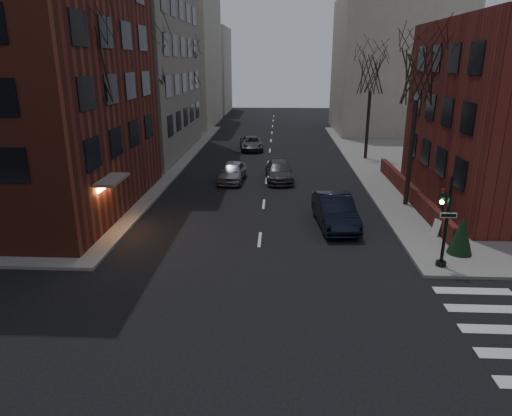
% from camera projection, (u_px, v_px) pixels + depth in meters
% --- Properties ---
extents(ground, '(160.00, 160.00, 0.00)m').
position_uv_depth(ground, '(240.00, 414.00, 11.67)').
color(ground, black).
rests_on(ground, ground).
extents(low_wall_right, '(0.35, 16.00, 1.00)m').
position_uv_depth(low_wall_right, '(410.00, 192.00, 29.08)').
color(low_wall_right, maroon).
rests_on(low_wall_right, sidewalk_far_right).
extents(building_distant_la, '(14.00, 16.00, 18.00)m').
position_uv_depth(building_distant_la, '(163.00, 58.00, 61.87)').
color(building_distant_la, '#B9B19D').
rests_on(building_distant_la, ground).
extents(building_distant_ra, '(14.00, 14.00, 16.00)m').
position_uv_depth(building_distant_ra, '(395.00, 66.00, 56.00)').
color(building_distant_ra, '#B9B19D').
rests_on(building_distant_ra, ground).
extents(building_distant_lb, '(10.00, 12.00, 14.00)m').
position_uv_depth(building_distant_lb, '(199.00, 71.00, 78.54)').
color(building_distant_lb, '#B9B19D').
rests_on(building_distant_lb, ground).
extents(traffic_signal, '(0.76, 0.44, 4.00)m').
position_uv_depth(traffic_signal, '(444.00, 228.00, 19.25)').
color(traffic_signal, black).
rests_on(traffic_signal, sidewalk_far_right).
extents(tree_left_a, '(4.18, 4.18, 10.26)m').
position_uv_depth(tree_left_a, '(86.00, 64.00, 22.78)').
color(tree_left_a, '#2D231C').
rests_on(tree_left_a, sidewalk_far_left).
extents(tree_left_b, '(4.40, 4.40, 10.80)m').
position_uv_depth(tree_left_b, '(150.00, 57.00, 34.05)').
color(tree_left_b, '#2D231C').
rests_on(tree_left_b, sidewalk_far_left).
extents(tree_left_c, '(3.96, 3.96, 9.72)m').
position_uv_depth(tree_left_c, '(187.00, 67.00, 47.62)').
color(tree_left_c, '#2D231C').
rests_on(tree_left_c, sidewalk_far_left).
extents(tree_right_a, '(3.96, 3.96, 9.72)m').
position_uv_depth(tree_right_a, '(419.00, 72.00, 25.88)').
color(tree_right_a, '#2D231C').
rests_on(tree_right_a, sidewalk_far_right).
extents(tree_right_b, '(3.74, 3.74, 9.18)m').
position_uv_depth(tree_right_b, '(372.00, 73.00, 39.32)').
color(tree_right_b, '#2D231C').
rests_on(tree_right_b, sidewalk_far_right).
extents(streetlamp_near, '(0.36, 0.36, 6.28)m').
position_uv_depth(streetlamp_near, '(148.00, 127.00, 31.66)').
color(streetlamp_near, black).
rests_on(streetlamp_near, sidewalk_far_left).
extents(streetlamp_far, '(0.36, 0.36, 6.28)m').
position_uv_depth(streetlamp_far, '(198.00, 102.00, 50.66)').
color(streetlamp_far, black).
rests_on(streetlamp_far, sidewalk_far_left).
extents(parked_sedan, '(2.27, 5.34, 1.71)m').
position_uv_depth(parked_sedan, '(335.00, 211.00, 24.75)').
color(parked_sedan, black).
rests_on(parked_sedan, ground).
extents(car_lane_silver, '(2.01, 4.45, 1.48)m').
position_uv_depth(car_lane_silver, '(232.00, 172.00, 33.95)').
color(car_lane_silver, gray).
rests_on(car_lane_silver, ground).
extents(car_lane_gray, '(2.28, 4.98, 1.41)m').
position_uv_depth(car_lane_gray, '(279.00, 171.00, 34.25)').
color(car_lane_gray, '#3A3B3F').
rests_on(car_lane_gray, ground).
extents(car_lane_far, '(2.73, 4.98, 1.32)m').
position_uv_depth(car_lane_far, '(251.00, 143.00, 46.07)').
color(car_lane_far, '#46464C').
rests_on(car_lane_far, ground).
extents(sandwich_board, '(0.53, 0.61, 0.83)m').
position_uv_depth(sandwich_board, '(440.00, 227.00, 23.16)').
color(sandwich_board, silver).
rests_on(sandwich_board, sidewalk_far_right).
extents(evergreen_shrub, '(1.39, 1.39, 1.84)m').
position_uv_depth(evergreen_shrub, '(462.00, 235.00, 20.77)').
color(evergreen_shrub, black).
rests_on(evergreen_shrub, sidewalk_far_right).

